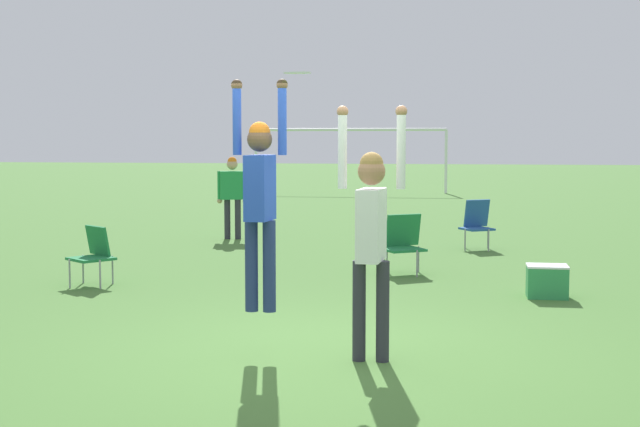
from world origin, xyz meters
TOP-DOWN VIEW (x-y plane):
  - ground_plane at (0.00, 0.00)m, footprint 120.00×120.00m
  - person_jumping at (-0.46, -0.17)m, footprint 0.53×0.39m
  - person_defending at (0.57, -0.25)m, footprint 0.62×0.49m
  - frisbee at (-0.11, -0.19)m, footprint 0.25×0.25m
  - camping_chair_0 at (-3.58, 3.31)m, footprint 0.71×0.78m
  - camping_chair_1 at (1.66, 8.12)m, footprint 0.67×0.73m
  - camping_chair_2 at (0.52, 5.03)m, footprint 0.77×0.84m
  - person_spectator_near at (-3.10, 8.98)m, footprint 0.63×0.34m
  - cooler_box at (2.45, 3.29)m, footprint 0.51×0.41m
  - soccer_goal at (-2.66, 24.23)m, footprint 7.10×0.10m

SIDE VIEW (x-z plane):
  - ground_plane at x=0.00m, z-range 0.00..0.00m
  - cooler_box at x=2.45m, z-range 0.00..0.41m
  - camping_chair_0 at x=-3.58m, z-range 0.06..0.86m
  - camping_chair_2 at x=0.52m, z-range 0.04..0.91m
  - camping_chair_1 at x=1.66m, z-range 0.05..0.94m
  - person_spectator_near at x=-3.10m, z-range 0.16..1.79m
  - person_defending at x=0.57m, z-range 0.09..2.38m
  - person_jumping at x=-0.46m, z-range 0.47..2.60m
  - soccer_goal at x=-2.66m, z-range 0.67..3.02m
  - frisbee at x=-0.11m, z-range 2.57..2.60m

